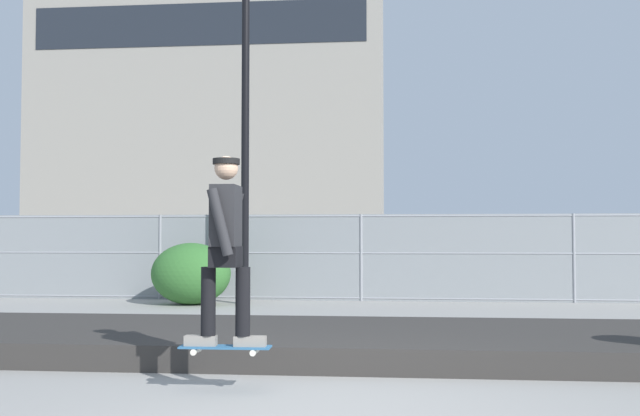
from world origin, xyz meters
TOP-DOWN VIEW (x-y plane):
  - ground_plane at (0.00, 0.00)m, footprint 120.00×120.00m
  - gravel_berm at (0.00, 2.85)m, footprint 11.01×2.87m
  - skateboard at (-0.82, 0.61)m, footprint 0.80×0.22m
  - skater at (-0.82, 0.61)m, footprint 0.72×0.58m
  - chain_fence at (-0.00, 9.73)m, footprint 17.72×0.06m
  - street_lamp at (-2.33, 8.77)m, footprint 0.44×0.44m
  - parked_car_near at (-2.21, 12.13)m, footprint 4.48×2.11m
  - parked_car_mid at (3.65, 12.34)m, footprint 4.51×2.17m
  - library_building at (-10.55, 40.24)m, footprint 21.46×10.69m
  - shrub_left at (-3.38, 8.54)m, footprint 1.61×1.32m

SIDE VIEW (x-z plane):
  - ground_plane at x=0.00m, z-range 0.00..0.00m
  - gravel_berm at x=0.00m, z-range 0.00..0.27m
  - skateboard at x=-0.82m, z-range 0.36..0.43m
  - shrub_left at x=-3.38m, z-range 0.00..1.24m
  - parked_car_near at x=-2.21m, z-range 0.01..1.67m
  - parked_car_mid at x=3.65m, z-range 0.01..1.67m
  - chain_fence at x=0.00m, z-range 0.01..1.86m
  - skater at x=-0.82m, z-range 0.51..2.18m
  - street_lamp at x=-2.33m, z-range 0.86..8.66m
  - library_building at x=-10.55m, z-range 0.00..22.25m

